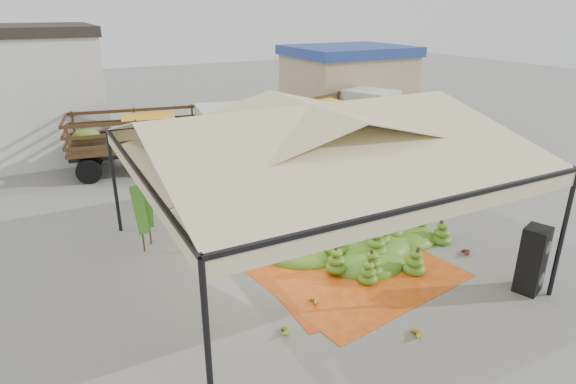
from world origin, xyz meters
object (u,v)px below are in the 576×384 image
truck_left (167,133)px  vendor (242,174)px  banana_heap (358,225)px  truck_right (343,116)px  speaker_stack (532,260)px

truck_left → vendor: bearing=-63.9°
banana_heap → truck_left: (-2.79, 9.11, 0.88)m
vendor → truck_right: size_ratio=0.24×
banana_heap → truck_right: truck_right is taller
speaker_stack → vendor: size_ratio=0.92×
truck_right → truck_left: bearing=154.3°
speaker_stack → truck_left: (-4.88, 12.85, 0.64)m
banana_heap → truck_right: size_ratio=0.72×
speaker_stack → truck_right: truck_right is taller
truck_right → vendor: bearing=-170.4°
speaker_stack → truck_left: 13.76m
banana_heap → vendor: 4.86m
truck_left → speaker_stack: bearing=-59.5°
speaker_stack → truck_right: (2.99, 12.09, 0.66)m
speaker_stack → vendor: (-3.55, 8.36, 0.07)m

